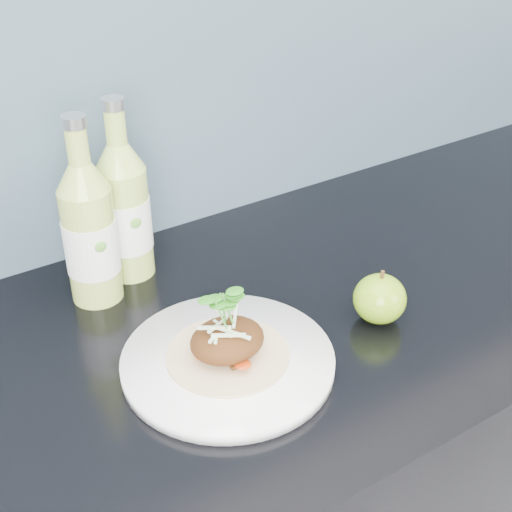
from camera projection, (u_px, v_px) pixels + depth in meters
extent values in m
cube|color=#739AB5|center=(109.00, 10.00, 0.95)|extent=(4.00, 0.02, 0.70)
cylinder|color=white|center=(228.00, 361.00, 0.86)|extent=(0.33, 0.33, 0.02)
cylinder|color=tan|center=(228.00, 355.00, 0.86)|extent=(0.15, 0.15, 0.00)
ellipsoid|color=#522B0F|center=(227.00, 340.00, 0.85)|extent=(0.09, 0.08, 0.04)
ellipsoid|color=#598C0F|center=(380.00, 299.00, 0.93)|extent=(0.09, 0.09, 0.07)
cylinder|color=#472D14|center=(382.00, 276.00, 0.91)|extent=(0.01, 0.00, 0.01)
cylinder|color=#AABF4F|center=(91.00, 245.00, 0.95)|extent=(0.08, 0.08, 0.16)
cone|color=#AABF4F|center=(82.00, 177.00, 0.90)|extent=(0.07, 0.07, 0.04)
cylinder|color=#AABF4F|center=(77.00, 145.00, 0.88)|extent=(0.03, 0.03, 0.05)
cylinder|color=silver|center=(74.00, 121.00, 0.86)|extent=(0.03, 0.03, 0.01)
cylinder|color=white|center=(91.00, 245.00, 0.95)|extent=(0.08, 0.08, 0.08)
ellipsoid|color=#59A533|center=(101.00, 247.00, 0.92)|extent=(0.02, 0.00, 0.02)
cylinder|color=#A9C552|center=(126.00, 222.00, 1.00)|extent=(0.07, 0.07, 0.16)
cone|color=#A9C552|center=(119.00, 156.00, 0.95)|extent=(0.07, 0.07, 0.04)
cylinder|color=#A9C552|center=(115.00, 126.00, 0.93)|extent=(0.03, 0.03, 0.05)
cylinder|color=silver|center=(113.00, 103.00, 0.91)|extent=(0.03, 0.03, 0.01)
cylinder|color=white|center=(126.00, 222.00, 1.00)|extent=(0.08, 0.08, 0.08)
ellipsoid|color=#59A533|center=(136.00, 223.00, 0.97)|extent=(0.02, 0.00, 0.02)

